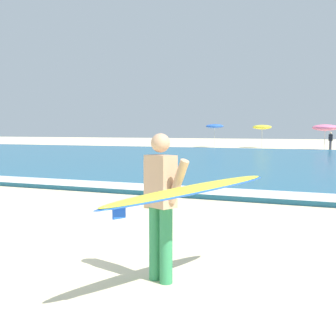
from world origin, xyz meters
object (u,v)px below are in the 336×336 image
(beach_umbrella_2, at_px, (325,128))
(beachgoer_near_row_left, at_px, (330,141))
(surfer_with_board, at_px, (174,197))
(beach_umbrella_1, at_px, (262,127))
(beach_umbrella_0, at_px, (215,126))

(beach_umbrella_2, relative_size, beachgoer_near_row_left, 1.40)
(beachgoer_near_row_left, bearing_deg, beach_umbrella_2, 108.89)
(beach_umbrella_2, height_order, beachgoer_near_row_left, beach_umbrella_2)
(beach_umbrella_2, bearing_deg, surfer_with_board, -88.15)
(surfer_with_board, distance_m, beach_umbrella_1, 39.34)
(beach_umbrella_1, relative_size, beachgoer_near_row_left, 1.41)
(surfer_with_board, relative_size, beach_umbrella_0, 1.02)
(surfer_with_board, bearing_deg, beach_umbrella_2, 91.85)
(beach_umbrella_1, bearing_deg, beachgoer_near_row_left, -29.90)
(beach_umbrella_2, distance_m, beachgoer_near_row_left, 2.12)
(beach_umbrella_1, relative_size, beach_umbrella_2, 1.00)
(surfer_with_board, height_order, beach_umbrella_0, beach_umbrella_0)
(surfer_with_board, relative_size, beach_umbrella_2, 1.07)
(surfer_with_board, xyz_separation_m, beach_umbrella_0, (-11.63, 37.95, 1.07))
(beach_umbrella_1, xyz_separation_m, beach_umbrella_2, (5.90, -2.01, -0.06))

